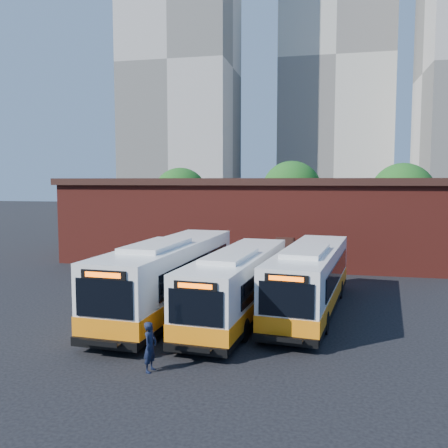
% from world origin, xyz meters
% --- Properties ---
extents(ground, '(220.00, 220.00, 0.00)m').
position_xyz_m(ground, '(0.00, 0.00, 0.00)').
color(ground, black).
extents(bus_midwest, '(3.39, 12.93, 3.49)m').
position_xyz_m(bus_midwest, '(-1.52, 3.20, 1.58)').
color(bus_midwest, white).
rests_on(bus_midwest, ground).
extents(bus_mideast, '(3.34, 11.68, 3.14)m').
position_xyz_m(bus_mideast, '(1.85, 2.83, 1.43)').
color(bus_mideast, white).
rests_on(bus_mideast, ground).
extents(bus_east, '(3.80, 11.97, 3.21)m').
position_xyz_m(bus_east, '(5.02, 4.52, 1.46)').
color(bus_east, white).
rests_on(bus_east, ground).
extents(transit_worker, '(0.46, 0.64, 1.65)m').
position_xyz_m(transit_worker, '(0.16, -3.83, 0.83)').
color(transit_worker, black).
rests_on(transit_worker, ground).
extents(depot_building, '(28.60, 12.60, 6.40)m').
position_xyz_m(depot_building, '(0.00, 20.00, 3.26)').
color(depot_building, maroon).
rests_on(depot_building, ground).
extents(tree_west, '(6.00, 6.00, 7.65)m').
position_xyz_m(tree_west, '(-10.00, 32.00, 4.64)').
color(tree_west, '#382314').
rests_on(tree_west, ground).
extents(tree_mid, '(6.56, 6.56, 8.36)m').
position_xyz_m(tree_mid, '(2.00, 34.00, 5.08)').
color(tree_mid, '#382314').
rests_on(tree_mid, ground).
extents(tree_east, '(6.24, 6.24, 7.96)m').
position_xyz_m(tree_east, '(13.00, 31.00, 4.83)').
color(tree_east, '#382314').
rests_on(tree_east, ground).
extents(tower_left, '(20.00, 18.00, 56.20)m').
position_xyz_m(tower_left, '(-22.00, 72.00, 27.84)').
color(tower_left, '#BBB6AC').
rests_on(tower_left, ground).
extents(tower_center, '(22.00, 20.00, 61.20)m').
position_xyz_m(tower_center, '(7.00, 86.00, 30.34)').
color(tower_center, beige).
rests_on(tower_center, ground).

